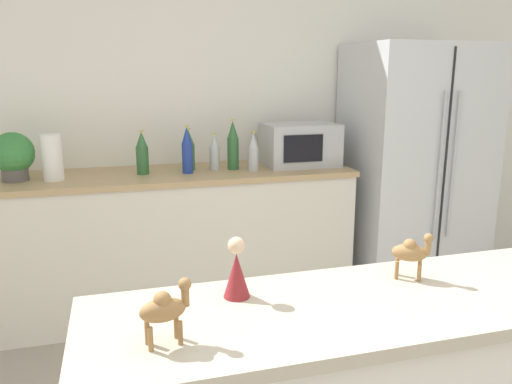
{
  "coord_description": "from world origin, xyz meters",
  "views": [
    {
      "loc": [
        -0.67,
        -0.72,
        1.52
      ],
      "look_at": [
        -0.08,
        1.39,
        1.0
      ],
      "focal_mm": 35.0,
      "sensor_mm": 36.0,
      "label": 1
    }
  ],
  "objects_px": {
    "potted_plant": "(13,155)",
    "paper_towel_roll": "(52,158)",
    "back_bottle_3": "(142,153)",
    "refrigerator": "(413,169)",
    "wise_man_figurine_crimson": "(237,271)",
    "camel_figurine": "(165,308)",
    "back_bottle_5": "(233,146)",
    "back_bottle_2": "(215,153)",
    "camel_figurine_second": "(411,252)",
    "microwave": "(300,144)",
    "back_bottle_4": "(187,150)",
    "back_bottle_1": "(253,152)",
    "back_bottle_0": "(189,150)"
  },
  "relations": [
    {
      "from": "paper_towel_roll",
      "to": "back_bottle_4",
      "type": "xyz_separation_m",
      "value": [
        0.78,
        0.0,
        0.01
      ]
    },
    {
      "from": "wise_man_figurine_crimson",
      "to": "back_bottle_5",
      "type": "bearing_deg",
      "value": 77.08
    },
    {
      "from": "potted_plant",
      "to": "back_bottle_4",
      "type": "distance_m",
      "value": 0.99
    },
    {
      "from": "camel_figurine",
      "to": "paper_towel_roll",
      "type": "bearing_deg",
      "value": 102.34
    },
    {
      "from": "refrigerator",
      "to": "back_bottle_5",
      "type": "bearing_deg",
      "value": 177.4
    },
    {
      "from": "camel_figurine",
      "to": "back_bottle_5",
      "type": "bearing_deg",
      "value": 72.8
    },
    {
      "from": "potted_plant",
      "to": "back_bottle_0",
      "type": "distance_m",
      "value": 1.02
    },
    {
      "from": "camel_figurine_second",
      "to": "potted_plant",
      "type": "bearing_deg",
      "value": 126.35
    },
    {
      "from": "back_bottle_1",
      "to": "back_bottle_2",
      "type": "distance_m",
      "value": 0.25
    },
    {
      "from": "refrigerator",
      "to": "camel_figurine_second",
      "type": "distance_m",
      "value": 2.2
    },
    {
      "from": "back_bottle_1",
      "to": "back_bottle_5",
      "type": "distance_m",
      "value": 0.15
    },
    {
      "from": "camel_figurine",
      "to": "camel_figurine_second",
      "type": "distance_m",
      "value": 0.76
    },
    {
      "from": "camel_figurine_second",
      "to": "back_bottle_0",
      "type": "bearing_deg",
      "value": 100.74
    },
    {
      "from": "refrigerator",
      "to": "wise_man_figurine_crimson",
      "type": "height_order",
      "value": "refrigerator"
    },
    {
      "from": "camel_figurine_second",
      "to": "wise_man_figurine_crimson",
      "type": "bearing_deg",
      "value": 177.94
    },
    {
      "from": "back_bottle_3",
      "to": "back_bottle_4",
      "type": "xyz_separation_m",
      "value": [
        0.27,
        -0.04,
        0.01
      ]
    },
    {
      "from": "potted_plant",
      "to": "paper_towel_roll",
      "type": "relative_size",
      "value": 1.06
    },
    {
      "from": "back_bottle_3",
      "to": "wise_man_figurine_crimson",
      "type": "bearing_deg",
      "value": -85.67
    },
    {
      "from": "refrigerator",
      "to": "back_bottle_0",
      "type": "bearing_deg",
      "value": 175.73
    },
    {
      "from": "camel_figurine",
      "to": "potted_plant",
      "type": "bearing_deg",
      "value": 107.58
    },
    {
      "from": "paper_towel_roll",
      "to": "back_bottle_3",
      "type": "xyz_separation_m",
      "value": [
        0.51,
        0.05,
        -0.0
      ]
    },
    {
      "from": "back_bottle_0",
      "to": "back_bottle_2",
      "type": "height_order",
      "value": "back_bottle_0"
    },
    {
      "from": "back_bottle_5",
      "to": "wise_man_figurine_crimson",
      "type": "height_order",
      "value": "back_bottle_5"
    },
    {
      "from": "refrigerator",
      "to": "camel_figurine",
      "type": "xyz_separation_m",
      "value": [
        -1.94,
        -2.01,
        0.16
      ]
    },
    {
      "from": "back_bottle_1",
      "to": "back_bottle_5",
      "type": "bearing_deg",
      "value": 142.23
    },
    {
      "from": "microwave",
      "to": "back_bottle_4",
      "type": "relative_size",
      "value": 1.61
    },
    {
      "from": "paper_towel_roll",
      "to": "microwave",
      "type": "distance_m",
      "value": 1.55
    },
    {
      "from": "potted_plant",
      "to": "back_bottle_2",
      "type": "height_order",
      "value": "potted_plant"
    },
    {
      "from": "potted_plant",
      "to": "camel_figurine_second",
      "type": "relative_size",
      "value": 1.95
    },
    {
      "from": "back_bottle_4",
      "to": "back_bottle_5",
      "type": "distance_m",
      "value": 0.31
    },
    {
      "from": "potted_plant",
      "to": "camel_figurine",
      "type": "relative_size",
      "value": 1.87
    },
    {
      "from": "back_bottle_1",
      "to": "back_bottle_3",
      "type": "bearing_deg",
      "value": 173.16
    },
    {
      "from": "back_bottle_1",
      "to": "back_bottle_4",
      "type": "bearing_deg",
      "value": 174.83
    },
    {
      "from": "paper_towel_roll",
      "to": "microwave",
      "type": "height_order",
      "value": "microwave"
    },
    {
      "from": "microwave",
      "to": "back_bottle_4",
      "type": "height_order",
      "value": "back_bottle_4"
    },
    {
      "from": "back_bottle_3",
      "to": "back_bottle_5",
      "type": "distance_m",
      "value": 0.57
    },
    {
      "from": "camel_figurine_second",
      "to": "paper_towel_roll",
      "type": "bearing_deg",
      "value": 122.52
    },
    {
      "from": "back_bottle_1",
      "to": "camel_figurine",
      "type": "height_order",
      "value": "back_bottle_1"
    },
    {
      "from": "back_bottle_4",
      "to": "wise_man_figurine_crimson",
      "type": "height_order",
      "value": "back_bottle_4"
    },
    {
      "from": "back_bottle_2",
      "to": "back_bottle_5",
      "type": "height_order",
      "value": "back_bottle_5"
    },
    {
      "from": "back_bottle_1",
      "to": "refrigerator",
      "type": "bearing_deg",
      "value": 1.33
    },
    {
      "from": "back_bottle_5",
      "to": "wise_man_figurine_crimson",
      "type": "relative_size",
      "value": 1.88
    },
    {
      "from": "back_bottle_1",
      "to": "back_bottle_2",
      "type": "xyz_separation_m",
      "value": [
        -0.23,
        0.1,
        -0.01
      ]
    },
    {
      "from": "back_bottle_0",
      "to": "back_bottle_1",
      "type": "xyz_separation_m",
      "value": [
        0.39,
        -0.14,
        -0.01
      ]
    },
    {
      "from": "refrigerator",
      "to": "back_bottle_4",
      "type": "distance_m",
      "value": 1.61
    },
    {
      "from": "refrigerator",
      "to": "paper_towel_roll",
      "type": "xyz_separation_m",
      "value": [
        -2.38,
        0.01,
        0.19
      ]
    },
    {
      "from": "paper_towel_roll",
      "to": "back_bottle_4",
      "type": "height_order",
      "value": "back_bottle_4"
    },
    {
      "from": "back_bottle_1",
      "to": "wise_man_figurine_crimson",
      "type": "distance_m",
      "value": 1.87
    },
    {
      "from": "potted_plant",
      "to": "paper_towel_roll",
      "type": "xyz_separation_m",
      "value": [
        0.21,
        -0.04,
        -0.02
      ]
    },
    {
      "from": "back_bottle_1",
      "to": "camel_figurine",
      "type": "distance_m",
      "value": 2.12
    }
  ]
}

